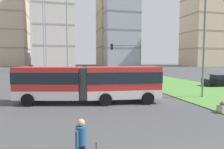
# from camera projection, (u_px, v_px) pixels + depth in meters

# --- Properties ---
(articulated_bus) EXTENTS (12.06, 4.47, 3.00)m
(articulated_bus) POSITION_uv_depth(u_px,v_px,m) (89.00, 83.00, 16.83)
(articulated_bus) COLOR red
(articulated_bus) RESTS_ON ground
(car_maroon_sedan) EXTENTS (4.59, 2.45, 1.58)m
(car_maroon_sedan) POSITION_uv_depth(u_px,v_px,m) (50.00, 79.00, 29.11)
(car_maroon_sedan) COLOR maroon
(car_maroon_sedan) RESTS_ON ground
(car_black_sedan) EXTENTS (4.59, 2.45, 1.58)m
(car_black_sedan) POSITION_uv_depth(u_px,v_px,m) (221.00, 81.00, 26.73)
(car_black_sedan) COLOR black
(car_black_sedan) RESTS_ON ground
(pedestrian_crossing) EXTENTS (0.41, 0.47, 1.74)m
(pedestrian_crossing) POSITION_uv_depth(u_px,v_px,m) (81.00, 141.00, 6.52)
(pedestrian_crossing) COLOR black
(pedestrian_crossing) RESTS_ON ground
(traffic_light_far_right) EXTENTS (4.48, 0.28, 5.66)m
(traffic_light_far_right) POSITION_uv_depth(u_px,v_px,m) (130.00, 57.00, 27.64)
(traffic_light_far_right) COLOR #474C51
(traffic_light_far_right) RESTS_ON ground
(streetlight_median) EXTENTS (0.70, 0.28, 9.48)m
(streetlight_median) POSITION_uv_depth(u_px,v_px,m) (204.00, 42.00, 18.65)
(streetlight_median) COLOR slate
(streetlight_median) RESTS_ON ground
(apartment_tower_west) EXTENTS (15.42, 18.55, 51.50)m
(apartment_tower_west) POSITION_uv_depth(u_px,v_px,m) (11.00, 15.00, 102.03)
(apartment_tower_west) COLOR #C6B299
(apartment_tower_west) RESTS_ON ground
(apartment_tower_westcentre) EXTENTS (18.19, 14.93, 45.93)m
(apartment_tower_westcentre) POSITION_uv_depth(u_px,v_px,m) (54.00, 17.00, 94.24)
(apartment_tower_westcentre) COLOR silver
(apartment_tower_westcentre) RESTS_ON ground
(apartment_tower_centre) EXTENTS (14.56, 19.20, 47.97)m
(apartment_tower_centre) POSITION_uv_depth(u_px,v_px,m) (111.00, 22.00, 113.05)
(apartment_tower_centre) COLOR tan
(apartment_tower_centre) RESTS_ON ground
(apartment_tower_eastcentre) EXTENTS (16.83, 17.97, 51.24)m
(apartment_tower_eastcentre) POSITION_uv_depth(u_px,v_px,m) (120.00, 16.00, 102.92)
(apartment_tower_eastcentre) COLOR #9EA3AD
(apartment_tower_eastcentre) RESTS_ON ground
(apartment_tower_east) EXTENTS (18.02, 16.56, 41.75)m
(apartment_tower_east) POSITION_uv_depth(u_px,v_px,m) (204.00, 25.00, 102.78)
(apartment_tower_east) COLOR beige
(apartment_tower_east) RESTS_ON ground
(transmission_pylon) EXTENTS (9.00, 6.24, 32.94)m
(transmission_pylon) POSITION_uv_depth(u_px,v_px,m) (55.00, 7.00, 55.48)
(transmission_pylon) COLOR gray
(transmission_pylon) RESTS_ON ground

